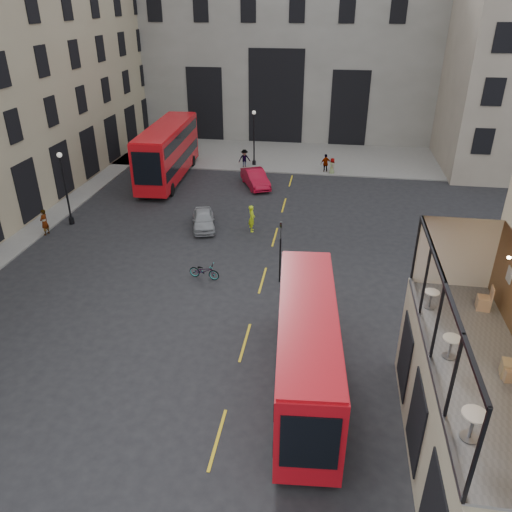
# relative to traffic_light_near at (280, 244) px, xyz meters

# --- Properties ---
(ground) EXTENTS (140.00, 140.00, 0.00)m
(ground) POSITION_rel_traffic_light_near_xyz_m (1.00, -12.00, -2.42)
(ground) COLOR black
(ground) RESTS_ON ground
(host_frontage) EXTENTS (3.00, 11.00, 4.50)m
(host_frontage) POSITION_rel_traffic_light_near_xyz_m (7.50, -12.00, -0.17)
(host_frontage) COLOR tan
(host_frontage) RESTS_ON ground
(cafe_floor) EXTENTS (3.00, 10.00, 0.10)m
(cafe_floor) POSITION_rel_traffic_light_near_xyz_m (7.50, -12.00, 2.12)
(cafe_floor) COLOR slate
(cafe_floor) RESTS_ON host_frontage
(gateway) EXTENTS (35.00, 10.60, 18.00)m
(gateway) POSITION_rel_traffic_light_near_xyz_m (-4.00, 35.99, 6.96)
(gateway) COLOR gray
(gateway) RESTS_ON ground
(pavement_far) EXTENTS (40.00, 12.00, 0.12)m
(pavement_far) POSITION_rel_traffic_light_near_xyz_m (-5.00, 26.00, -2.36)
(pavement_far) COLOR slate
(pavement_far) RESTS_ON ground
(traffic_light_near) EXTENTS (0.16, 0.20, 3.80)m
(traffic_light_near) POSITION_rel_traffic_light_near_xyz_m (0.00, 0.00, 0.00)
(traffic_light_near) COLOR black
(traffic_light_near) RESTS_ON ground
(traffic_light_far) EXTENTS (0.16, 0.20, 3.80)m
(traffic_light_far) POSITION_rel_traffic_light_near_xyz_m (-14.00, 16.00, 0.00)
(traffic_light_far) COLOR black
(traffic_light_far) RESTS_ON ground
(street_lamp_a) EXTENTS (0.36, 0.36, 5.33)m
(street_lamp_a) POSITION_rel_traffic_light_near_xyz_m (-16.00, 6.00, -0.03)
(street_lamp_a) COLOR black
(street_lamp_a) RESTS_ON ground
(street_lamp_b) EXTENTS (0.36, 0.36, 5.33)m
(street_lamp_b) POSITION_rel_traffic_light_near_xyz_m (-5.00, 22.00, -0.03)
(street_lamp_b) COLOR black
(street_lamp_b) RESTS_ON ground
(bus_near) EXTENTS (3.12, 10.24, 4.03)m
(bus_near) POSITION_rel_traffic_light_near_xyz_m (2.04, -8.77, -0.16)
(bus_near) COLOR #B30C16
(bus_near) RESTS_ON ground
(bus_far) EXTENTS (3.33, 12.27, 4.85)m
(bus_far) POSITION_rel_traffic_light_near_xyz_m (-11.96, 16.86, 0.30)
(bus_far) COLOR red
(bus_far) RESTS_ON ground
(car_a) EXTENTS (2.51, 4.08, 1.30)m
(car_a) POSITION_rel_traffic_light_near_xyz_m (-6.24, 6.74, -1.78)
(car_a) COLOR #929599
(car_a) RESTS_ON ground
(car_b) EXTENTS (3.33, 4.76, 1.49)m
(car_b) POSITION_rel_traffic_light_near_xyz_m (-3.94, 16.05, -1.68)
(car_b) COLOR maroon
(car_b) RESTS_ON ground
(car_c) EXTENTS (2.28, 4.78, 1.35)m
(car_c) POSITION_rel_traffic_light_near_xyz_m (-11.89, 13.64, -1.75)
(car_c) COLOR black
(car_c) RESTS_ON ground
(bicycle) EXTENTS (1.95, 0.93, 0.98)m
(bicycle) POSITION_rel_traffic_light_near_xyz_m (-4.44, -0.27, -1.93)
(bicycle) COLOR gray
(bicycle) RESTS_ON ground
(cyclist) EXTENTS (0.60, 0.79, 1.93)m
(cyclist) POSITION_rel_traffic_light_near_xyz_m (-2.74, 6.77, -1.46)
(cyclist) COLOR #BEDC17
(cyclist) RESTS_ON ground
(pedestrian_a) EXTENTS (1.05, 0.93, 1.80)m
(pedestrian_a) POSITION_rel_traffic_light_near_xyz_m (-15.39, 17.62, -1.52)
(pedestrian_a) COLOR gray
(pedestrian_a) RESTS_ON ground
(pedestrian_b) EXTENTS (1.35, 1.08, 1.83)m
(pedestrian_b) POSITION_rel_traffic_light_near_xyz_m (-5.79, 21.10, -1.51)
(pedestrian_b) COLOR gray
(pedestrian_b) RESTS_ON ground
(pedestrian_c) EXTENTS (1.13, 0.85, 1.79)m
(pedestrian_c) POSITION_rel_traffic_light_near_xyz_m (1.99, 20.88, -1.53)
(pedestrian_c) COLOR gray
(pedestrian_c) RESTS_ON ground
(pedestrian_d) EXTENTS (0.64, 0.84, 1.53)m
(pedestrian_d) POSITION_rel_traffic_light_near_xyz_m (2.61, 20.52, -1.66)
(pedestrian_d) COLOR gray
(pedestrian_d) RESTS_ON ground
(pedestrian_e) EXTENTS (0.53, 0.73, 1.85)m
(pedestrian_e) POSITION_rel_traffic_light_near_xyz_m (-16.87, 4.01, -1.50)
(pedestrian_e) COLOR gray
(pedestrian_e) RESTS_ON ground
(cafe_table_near) EXTENTS (0.68, 0.68, 0.84)m
(cafe_table_near) POSITION_rel_traffic_light_near_xyz_m (6.56, -15.00, 2.73)
(cafe_table_near) COLOR silver
(cafe_table_near) RESTS_ON cafe_floor
(cafe_table_mid) EXTENTS (0.59, 0.59, 0.73)m
(cafe_table_mid) POSITION_rel_traffic_light_near_xyz_m (6.64, -11.65, 2.66)
(cafe_table_mid) COLOR beige
(cafe_table_mid) RESTS_ON cafe_floor
(cafe_table_far) EXTENTS (0.54, 0.54, 0.68)m
(cafe_table_far) POSITION_rel_traffic_light_near_xyz_m (6.47, -8.80, 2.63)
(cafe_table_far) COLOR white
(cafe_table_far) RESTS_ON cafe_floor
(cafe_chair_b) EXTENTS (0.44, 0.44, 0.81)m
(cafe_chair_b) POSITION_rel_traffic_light_near_xyz_m (8.23, -12.47, 2.42)
(cafe_chair_b) COLOR tan
(cafe_chair_b) RESTS_ON cafe_floor
(cafe_chair_c) EXTENTS (0.55, 0.55, 0.97)m
(cafe_chair_c) POSITION_rel_traffic_light_near_xyz_m (8.27, -12.33, 2.47)
(cafe_chair_c) COLOR tan
(cafe_chair_c) RESTS_ON cafe_floor
(cafe_chair_d) EXTENTS (0.51, 0.51, 0.94)m
(cafe_chair_d) POSITION_rel_traffic_light_near_xyz_m (8.39, -8.61, 2.46)
(cafe_chair_d) COLOR tan
(cafe_chair_d) RESTS_ON cafe_floor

